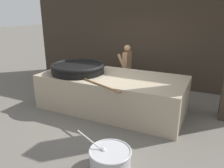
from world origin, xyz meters
name	(u,v)px	position (x,y,z in m)	size (l,w,h in m)	color
ground_plane	(112,108)	(0.00, 0.00, 0.00)	(60.00, 60.00, 0.00)	#666059
back_wall	(144,21)	(0.00, 2.41, 2.15)	(8.56, 0.24, 4.31)	#382D23
hearth_platform	(112,92)	(0.00, 0.00, 0.45)	(3.66, 1.72, 0.89)	tan
giant_wok_near	(78,68)	(-0.94, -0.13, 1.03)	(1.43, 1.43, 0.25)	black
stirring_paddle	(97,84)	(0.02, -0.78, 0.91)	(1.50, 0.67, 0.04)	brown
cook	(127,67)	(-0.14, 1.34, 0.80)	(0.35, 0.54, 1.49)	#9E7551
prep_bowl_vegetables	(110,158)	(1.00, -2.13, 0.19)	(0.90, 0.69, 0.62)	#B7B7BC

